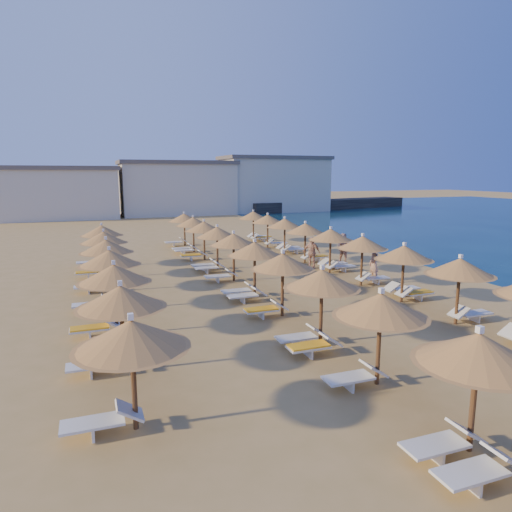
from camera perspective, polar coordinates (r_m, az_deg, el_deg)
name	(u,v)px	position (r m, az deg, el deg)	size (l,w,h in m)	color
ground	(307,297)	(21.19, 6.41, -5.10)	(220.00, 220.00, 0.00)	tan
jetty	(329,204)	(73.82, 9.12, 6.39)	(30.00, 4.00, 1.50)	black
hotel_blocks	(183,187)	(64.58, -9.11, 8.47)	(45.82, 10.10, 8.10)	beige
parasol_row_east	(363,243)	(23.37, 13.18, 1.55)	(2.54, 34.56, 2.67)	brown
parasol_row_west	(255,250)	(20.79, -0.17, 0.76)	(2.54, 34.56, 2.67)	brown
parasol_row_inland	(109,259)	(19.58, -17.85, -0.34)	(2.54, 21.75, 2.67)	brown
loungers	(279,287)	(21.55, 2.87, -3.85)	(15.20, 33.52, 0.66)	white
beachgoer_b	(344,248)	(29.20, 10.89, 0.93)	(0.92, 0.72, 1.90)	tan
beachgoer_c	(311,253)	(27.34, 6.94, 0.43)	(1.12, 0.47, 1.91)	tan
beachgoer_a	(374,264)	(24.63, 14.54, -0.96)	(0.68, 0.45, 1.87)	tan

